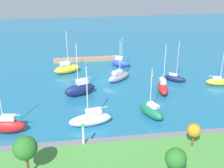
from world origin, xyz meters
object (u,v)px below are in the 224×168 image
at_px(pier_dock, 86,59).
at_px(sailboat_navy_outer_mooring, 80,89).
at_px(park_tree_west, 25,148).
at_px(sailboat_yellow_near_pier, 218,82).
at_px(park_tree_east, 176,159).
at_px(sailboat_red_mid_basin, 163,87).
at_px(park_tree_midwest, 194,131).
at_px(harbor_beacon, 83,133).
at_px(sailboat_white_lone_north, 91,119).
at_px(sailboat_blue_west_end, 121,63).
at_px(sailboat_gray_center_basin, 119,76).
at_px(sailboat_yellow_east_end, 67,69).
at_px(sailboat_navy_off_beacon, 175,78).
at_px(sailboat_red_along_channel, 6,125).
at_px(sailboat_green_far_north, 151,111).
at_px(mooring_buoy_orange, 152,76).

height_order(pier_dock, sailboat_navy_outer_mooring, sailboat_navy_outer_mooring).
bearing_deg(sailboat_navy_outer_mooring, pier_dock, -116.43).
bearing_deg(park_tree_west, sailboat_yellow_near_pier, -146.59).
distance_m(park_tree_east, sailboat_red_mid_basin, 29.55).
distance_m(park_tree_midwest, sailboat_red_mid_basin, 21.65).
xyz_separation_m(harbor_beacon, sailboat_white_lone_north, (-1.61, -7.08, -1.89)).
height_order(park_tree_west, sailboat_blue_west_end, sailboat_blue_west_end).
distance_m(park_tree_midwest, sailboat_gray_center_basin, 30.24).
bearing_deg(pier_dock, park_tree_west, 77.62).
height_order(park_tree_east, sailboat_yellow_east_end, sailboat_yellow_east_end).
distance_m(sailboat_yellow_east_end, sailboat_gray_center_basin, 14.09).
distance_m(pier_dock, sailboat_navy_off_beacon, 27.29).
bearing_deg(sailboat_gray_center_basin, park_tree_west, -154.69).
distance_m(park_tree_west, sailboat_red_along_channel, 14.49).
bearing_deg(sailboat_yellow_east_end, sailboat_navy_off_beacon, -38.73).
relative_size(harbor_beacon, sailboat_yellow_near_pier, 0.40).
bearing_deg(sailboat_yellow_east_end, sailboat_yellow_near_pier, -39.42).
distance_m(sailboat_red_mid_basin, sailboat_gray_center_basin, 11.69).
height_order(sailboat_yellow_near_pier, sailboat_navy_off_beacon, sailboat_navy_off_beacon).
height_order(park_tree_west, sailboat_green_far_north, sailboat_green_far_north).
height_order(pier_dock, sailboat_white_lone_north, sailboat_white_lone_north).
xyz_separation_m(sailboat_navy_outer_mooring, sailboat_yellow_near_pier, (-32.20, -0.69, -0.56)).
bearing_deg(pier_dock, sailboat_red_mid_basin, 122.73).
bearing_deg(sailboat_green_far_north, sailboat_yellow_east_end, 8.25).
bearing_deg(sailboat_white_lone_north, pier_dock, -100.91).
distance_m(sailboat_red_mid_basin, sailboat_yellow_near_pier, 14.21).
bearing_deg(park_tree_west, sailboat_navy_off_beacon, -135.66).
xyz_separation_m(sailboat_blue_west_end, sailboat_white_lone_north, (10.42, 28.82, 0.16)).
bearing_deg(park_tree_west, sailboat_blue_west_end, -115.08).
bearing_deg(park_tree_east, sailboat_yellow_east_end, -72.57).
relative_size(park_tree_east, sailboat_navy_off_beacon, 0.50).
relative_size(park_tree_midwest, sailboat_yellow_east_end, 0.35).
xyz_separation_m(park_tree_midwest, sailboat_red_along_channel, (29.30, -9.77, -2.52)).
xyz_separation_m(sailboat_green_far_north, sailboat_white_lone_north, (11.49, 1.46, 0.06)).
xyz_separation_m(park_tree_midwest, sailboat_navy_off_beacon, (-6.79, -27.08, -3.09)).
distance_m(sailboat_yellow_east_end, sailboat_blue_west_end, 14.76).
bearing_deg(sailboat_blue_west_end, pier_dock, 169.09).
bearing_deg(sailboat_red_mid_basin, park_tree_midwest, 2.36).
distance_m(sailboat_blue_west_end, sailboat_white_lone_north, 30.65).
height_order(sailboat_yellow_east_end, sailboat_yellow_near_pier, sailboat_yellow_east_end).
distance_m(pier_dock, sailboat_gray_center_basin, 17.41).
bearing_deg(sailboat_navy_off_beacon, sailboat_yellow_east_end, -164.05).
bearing_deg(harbor_beacon, park_tree_midwest, 169.75).
relative_size(sailboat_red_along_channel, mooring_buoy_orange, 17.38).
relative_size(park_tree_west, sailboat_red_along_channel, 0.55).
bearing_deg(sailboat_yellow_near_pier, park_tree_east, -113.25).
bearing_deg(sailboat_red_along_channel, sailboat_yellow_near_pier, -154.64).
distance_m(sailboat_green_far_north, sailboat_yellow_near_pier, 22.72).
distance_m(sailboat_gray_center_basin, mooring_buoy_orange, 8.77).
bearing_deg(park_tree_midwest, sailboat_green_far_north, -73.67).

